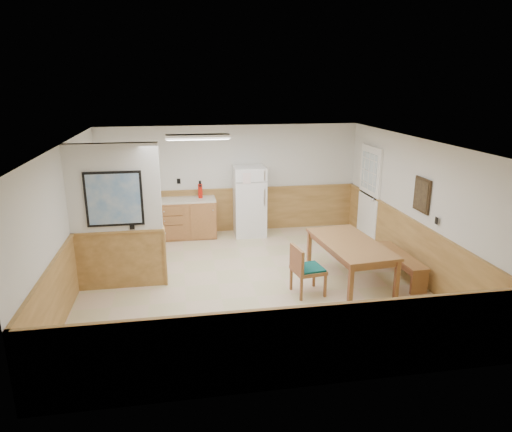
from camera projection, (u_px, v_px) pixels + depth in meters
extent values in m
plane|color=beige|center=(251.00, 282.00, 8.17)|extent=(6.00, 6.00, 0.00)
cube|color=white|center=(251.00, 142.00, 7.46)|extent=(6.00, 6.00, 0.02)
cube|color=silver|center=(231.00, 179.00, 10.65)|extent=(6.00, 0.02, 2.50)
cube|color=silver|center=(413.00, 207.00, 8.30)|extent=(0.02, 6.00, 2.50)
cube|color=silver|center=(67.00, 224.00, 7.33)|extent=(0.02, 6.00, 2.50)
cube|color=tan|center=(231.00, 210.00, 10.84)|extent=(6.00, 0.04, 1.00)
cube|color=tan|center=(408.00, 246.00, 8.51)|extent=(0.04, 6.00, 1.00)
cube|color=tan|center=(74.00, 267.00, 7.55)|extent=(0.04, 6.00, 1.00)
cube|color=silver|center=(114.00, 189.00, 7.50)|extent=(1.50, 0.15, 1.50)
cube|color=tan|center=(120.00, 259.00, 7.85)|extent=(1.50, 0.17, 1.00)
cube|color=black|center=(114.00, 199.00, 7.45)|extent=(0.92, 0.03, 0.92)
cube|color=silver|center=(114.00, 199.00, 7.44)|extent=(0.84, 0.01, 0.84)
cube|color=#A26739|center=(185.00, 219.00, 10.40)|extent=(1.40, 0.60, 0.86)
cube|color=#A26739|center=(118.00, 222.00, 10.17)|extent=(0.06, 0.60, 0.86)
cube|color=#A26739|center=(152.00, 221.00, 10.28)|extent=(0.06, 0.60, 0.86)
cube|color=beige|center=(166.00, 201.00, 10.21)|extent=(2.20, 0.60, 0.04)
cube|color=beige|center=(166.00, 194.00, 10.47)|extent=(2.20, 0.02, 0.10)
cube|color=white|center=(369.00, 195.00, 10.15)|extent=(0.05, 1.02, 2.15)
cube|color=white|center=(369.00, 195.00, 10.15)|extent=(0.04, 0.90, 2.05)
cube|color=silver|center=(369.00, 171.00, 10.00)|extent=(0.02, 0.76, 0.80)
cube|color=white|center=(137.00, 170.00, 10.21)|extent=(0.80, 0.03, 1.00)
cube|color=silver|center=(137.00, 170.00, 10.19)|extent=(0.70, 0.01, 0.90)
cube|color=#322414|center=(422.00, 195.00, 7.92)|extent=(0.03, 0.50, 0.60)
cube|color=black|center=(421.00, 195.00, 7.92)|extent=(0.01, 0.42, 0.52)
cube|color=white|center=(198.00, 137.00, 8.57)|extent=(1.20, 0.30, 0.08)
cube|color=white|center=(198.00, 139.00, 8.59)|extent=(1.15, 0.25, 0.01)
cube|color=white|center=(249.00, 201.00, 10.49)|extent=(0.72, 0.71, 1.60)
cube|color=silver|center=(265.00, 176.00, 10.01)|extent=(0.03, 0.02, 0.21)
cube|color=silver|center=(264.00, 198.00, 10.15)|extent=(0.03, 0.02, 0.38)
cube|color=olive|center=(350.00, 243.00, 7.97)|extent=(1.11, 1.96, 0.05)
cube|color=olive|center=(350.00, 247.00, 7.99)|extent=(1.00, 1.85, 0.10)
cube|color=olive|center=(351.00, 287.00, 7.16)|extent=(0.08, 0.08, 0.70)
cube|color=olive|center=(309.00, 249.00, 8.79)|extent=(0.08, 0.08, 0.70)
cube|color=olive|center=(397.00, 281.00, 7.37)|extent=(0.08, 0.08, 0.70)
cube|color=olive|center=(348.00, 245.00, 8.99)|extent=(0.08, 0.08, 0.70)
cube|color=olive|center=(400.00, 256.00, 8.23)|extent=(0.36, 1.46, 0.05)
cube|color=olive|center=(418.00, 283.00, 7.65)|extent=(0.30, 0.07, 0.40)
cube|color=olive|center=(383.00, 254.00, 8.93)|extent=(0.30, 0.07, 0.40)
cube|color=olive|center=(308.00, 270.00, 7.61)|extent=(0.56, 0.56, 0.06)
cube|color=#10534C|center=(308.00, 268.00, 7.60)|extent=(0.51, 0.51, 0.03)
cube|color=olive|center=(297.00, 259.00, 7.48)|extent=(0.13, 0.49, 0.40)
cube|color=#10534C|center=(285.00, 260.00, 7.41)|extent=(0.09, 0.43, 0.34)
cube|color=olive|center=(301.00, 290.00, 7.41)|extent=(0.05, 0.05, 0.39)
cube|color=olive|center=(291.00, 279.00, 7.80)|extent=(0.05, 0.05, 0.39)
cube|color=olive|center=(325.00, 286.00, 7.54)|extent=(0.05, 0.05, 0.39)
cube|color=olive|center=(314.00, 276.00, 7.93)|extent=(0.05, 0.05, 0.39)
cylinder|color=red|center=(200.00, 191.00, 10.33)|extent=(0.10, 0.10, 0.32)
cylinder|color=black|center=(200.00, 182.00, 10.27)|extent=(0.05, 0.05, 0.07)
cylinder|color=#198E3B|center=(135.00, 196.00, 10.02)|extent=(0.09, 0.09, 0.24)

